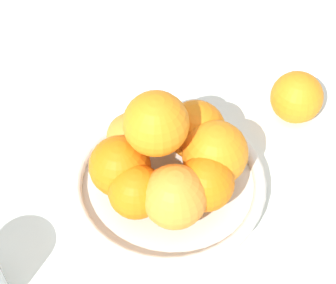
{
  "coord_description": "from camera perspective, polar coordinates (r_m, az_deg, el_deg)",
  "views": [
    {
      "loc": [
        0.32,
        -0.29,
        0.62
      ],
      "look_at": [
        0.0,
        0.0,
        0.1
      ],
      "focal_mm": 60.0,
      "sensor_mm": 36.0,
      "label": 1
    }
  ],
  "objects": [
    {
      "name": "ground_plane",
      "position": [
        0.75,
        0.0,
        -4.95
      ],
      "size": [
        4.0,
        4.0,
        0.0
      ],
      "primitive_type": "plane",
      "color": "silver"
    },
    {
      "name": "fruit_bowl",
      "position": [
        0.74,
        0.0,
        -4.23
      ],
      "size": [
        0.26,
        0.26,
        0.03
      ],
      "color": "silver",
      "rests_on": "ground_plane"
    },
    {
      "name": "orange_pile",
      "position": [
        0.69,
        0.23,
        -1.31
      ],
      "size": [
        0.19,
        0.19,
        0.14
      ],
      "color": "orange",
      "rests_on": "fruit_bowl"
    },
    {
      "name": "stray_orange",
      "position": [
        0.83,
        12.94,
        4.46
      ],
      "size": [
        0.08,
        0.08,
        0.08
      ],
      "primitive_type": "sphere",
      "color": "orange",
      "rests_on": "ground_plane"
    }
  ]
}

